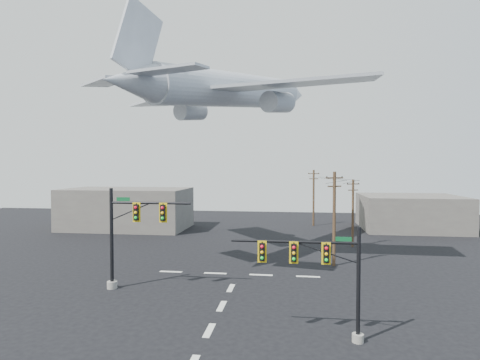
# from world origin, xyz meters

# --- Properties ---
(ground) EXTENTS (120.00, 120.00, 0.00)m
(ground) POSITION_xyz_m (0.00, 0.00, 0.00)
(ground) COLOR black
(ground) RESTS_ON ground
(lane_markings) EXTENTS (14.00, 21.20, 0.01)m
(lane_markings) POSITION_xyz_m (0.00, 5.33, 0.01)
(lane_markings) COLOR silver
(lane_markings) RESTS_ON ground
(signal_mast_near) EXTENTS (7.11, 0.68, 6.17)m
(signal_mast_near) POSITION_xyz_m (6.40, -0.49, 3.54)
(signal_mast_near) COLOR gray
(signal_mast_near) RESTS_ON ground
(signal_mast_far) EXTENTS (6.59, 0.85, 7.70)m
(signal_mast_far) POSITION_xyz_m (-7.70, 6.70, 4.09)
(signal_mast_far) COLOR gray
(signal_mast_far) RESTS_ON ground
(utility_pole_a) EXTENTS (1.67, 0.81, 8.86)m
(utility_pole_a) POSITION_xyz_m (8.54, 16.10, 4.63)
(utility_pole_a) COLOR #4E3921
(utility_pole_a) RESTS_ON ground
(utility_pole_b) EXTENTS (1.51, 0.67, 7.82)m
(utility_pole_b) POSITION_xyz_m (11.59, 25.43, 4.09)
(utility_pole_b) COLOR #4E3921
(utility_pole_b) RESTS_ON ground
(utility_pole_c) EXTENTS (1.79, 0.39, 8.78)m
(utility_pole_c) POSITION_xyz_m (7.90, 41.42, 4.59)
(utility_pole_c) COLOR #4E3921
(utility_pole_c) RESTS_ON ground
(power_lines) EXTENTS (5.21, 25.33, 0.07)m
(power_lines) POSITION_xyz_m (9.86, 28.69, 7.71)
(power_lines) COLOR black
(airliner) EXTENTS (27.65, 30.26, 8.46)m
(airliner) POSITION_xyz_m (-1.54, 19.24, 17.18)
(airliner) COLOR #B3B8C0
(building_left) EXTENTS (18.00, 10.00, 6.00)m
(building_left) POSITION_xyz_m (-20.00, 35.00, 3.00)
(building_left) COLOR #646058
(building_left) RESTS_ON ground
(building_right) EXTENTS (14.00, 12.00, 5.00)m
(building_right) POSITION_xyz_m (22.00, 40.00, 2.50)
(building_right) COLOR #646058
(building_right) RESTS_ON ground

